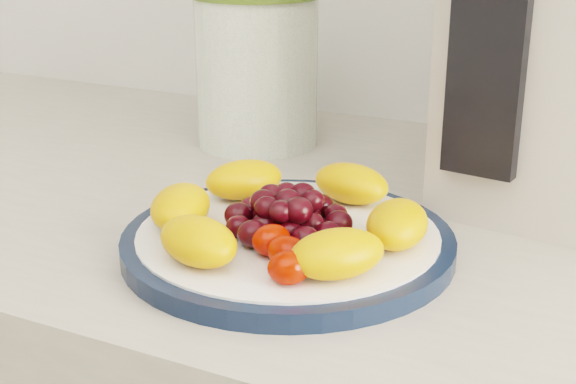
% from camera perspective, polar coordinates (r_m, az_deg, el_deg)
% --- Properties ---
extents(plate_rim, '(0.26, 0.26, 0.01)m').
position_cam_1_polar(plate_rim, '(0.63, -0.00, -3.61)').
color(plate_rim, '#0F1B31').
rests_on(plate_rim, counter).
extents(plate_face, '(0.24, 0.24, 0.02)m').
position_cam_1_polar(plate_face, '(0.63, -0.00, -3.53)').
color(plate_face, white).
rests_on(plate_face, counter).
extents(canister, '(0.17, 0.17, 0.16)m').
position_cam_1_polar(canister, '(0.90, -2.23, 8.51)').
color(canister, '#3F681A').
rests_on(canister, counter).
extents(appliance_panel, '(0.06, 0.03, 0.26)m').
position_cam_1_polar(appliance_panel, '(0.65, 14.32, 12.28)').
color(appliance_panel, black).
rests_on(appliance_panel, appliance_body).
extents(fruit_plate, '(0.23, 0.23, 0.04)m').
position_cam_1_polar(fruit_plate, '(0.62, -0.19, -1.69)').
color(fruit_plate, orange).
rests_on(fruit_plate, plate_face).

